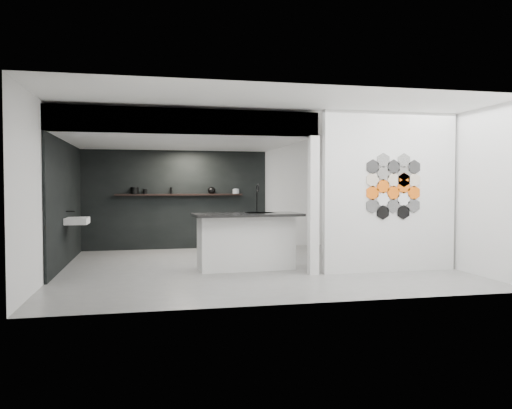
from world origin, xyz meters
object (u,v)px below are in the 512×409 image
object	(u,v)px
bottle_dark	(171,191)
stockpot	(135,191)
partition_panel	(390,192)
glass_bowl	(236,191)
kettle	(212,190)
wall_basin	(77,221)
utensil_cup	(145,191)
glass_vase	(236,191)
kitchen_island	(246,240)

from	to	relation	value
bottle_dark	stockpot	bearing A→B (deg)	180.00
partition_panel	glass_bowl	size ratio (longest dim) A/B	17.41
partition_panel	kettle	size ratio (longest dim) A/B	14.82
wall_basin	utensil_cup	size ratio (longest dim) A/B	5.25
stockpot	glass_bowl	distance (m)	2.39
glass_vase	utensil_cup	bearing A→B (deg)	180.00
utensil_cup	bottle_dark	bearing A→B (deg)	0.00
wall_basin	glass_bowl	xyz separation A→B (m)	(3.39, 2.07, 0.53)
glass_bowl	bottle_dark	world-z (taller)	bottle_dark
wall_basin	glass_bowl	size ratio (longest dim) A/B	3.73
partition_panel	glass_vase	bearing A→B (deg)	118.23
kitchen_island	kettle	xyz separation A→B (m)	(-0.24, 3.11, 0.88)
stockpot	bottle_dark	world-z (taller)	stockpot
wall_basin	bottle_dark	distance (m)	2.82
glass_vase	utensil_cup	size ratio (longest dim) A/B	1.06
kettle	stockpot	bearing A→B (deg)	-174.93
glass_bowl	utensil_cup	size ratio (longest dim) A/B	1.41
glass_bowl	utensil_cup	world-z (taller)	same
stockpot	utensil_cup	xyz separation A→B (m)	(0.23, 0.00, -0.02)
partition_panel	utensil_cup	bearing A→B (deg)	137.61
kitchen_island	glass_bowl	xyz separation A→B (m)	(0.35, 3.11, 0.85)
kettle	glass_vase	bearing A→B (deg)	5.07
kitchen_island	stockpot	size ratio (longest dim) A/B	10.45
kitchen_island	partition_panel	bearing A→B (deg)	-20.06
glass_bowl	glass_vase	size ratio (longest dim) A/B	1.32
glass_vase	utensil_cup	distance (m)	2.16
wall_basin	stockpot	size ratio (longest dim) A/B	3.20
kitchen_island	utensil_cup	world-z (taller)	kitchen_island
kettle	glass_bowl	xyz separation A→B (m)	(0.59, 0.00, -0.02)
glass_vase	utensil_cup	world-z (taller)	glass_vase
partition_panel	bottle_dark	world-z (taller)	partition_panel
bottle_dark	utensil_cup	distance (m)	0.60
partition_panel	bottle_dark	xyz separation A→B (m)	(-3.63, 3.87, -0.00)
kitchen_island	kettle	world-z (taller)	kitchen_island
kitchen_island	glass_bowl	distance (m)	3.25
kitchen_island	stockpot	distance (m)	3.82
bottle_dark	wall_basin	bearing A→B (deg)	-131.62
stockpot	glass_vase	world-z (taller)	stockpot
utensil_cup	kitchen_island	bearing A→B (deg)	-59.86
glass_bowl	partition_panel	bearing A→B (deg)	-61.77
bottle_dark	partition_panel	bearing A→B (deg)	-46.79
kettle	glass_bowl	world-z (taller)	kettle
partition_panel	kitchen_island	bearing A→B (deg)	162.80
kettle	glass_bowl	bearing A→B (deg)	5.07
kitchen_island	bottle_dark	size ratio (longest dim) A/B	13.00
glass_bowl	glass_vase	xyz separation A→B (m)	(0.00, 0.00, 0.00)
kitchen_island	kettle	size ratio (longest dim) A/B	10.38
wall_basin	glass_vase	distance (m)	4.00
wall_basin	kettle	bearing A→B (deg)	36.45
kitchen_island	kettle	distance (m)	3.24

